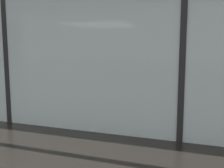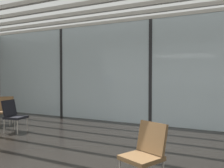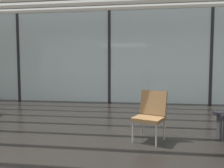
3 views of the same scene
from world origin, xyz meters
name	(u,v)px [view 1 (image 1 of 3)]	position (x,y,z in m)	size (l,w,h in m)	color
glass_curtain_wall	(7,44)	(0.00, 5.20, 1.64)	(14.00, 0.08, 3.28)	silver
window_mullion_1	(7,44)	(0.00, 5.20, 1.64)	(0.10, 0.12, 3.28)	black
window_mullion_2	(183,43)	(3.50, 5.20, 1.64)	(0.10, 0.12, 3.28)	black
parked_airplane	(108,37)	(-0.04, 11.34, 2.11)	(12.97, 4.23, 4.23)	silver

